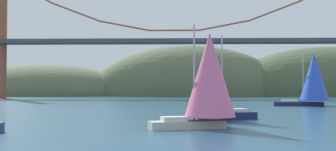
# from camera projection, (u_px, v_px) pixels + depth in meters

# --- Properties ---
(ground_plane) EXTENTS (360.00, 360.00, 0.00)m
(ground_plane) POSITION_uv_depth(u_px,v_px,m) (156.00, 139.00, 26.23)
(ground_plane) COLOR navy
(headland_left) EXTENTS (76.08, 44.00, 25.51)m
(headland_left) POSITION_uv_depth(u_px,v_px,m) (40.00, 96.00, 162.68)
(headland_left) COLOR #5B6647
(headland_left) RESTS_ON ground_plane
(headland_right) EXTENTS (84.48, 44.00, 38.77)m
(headland_right) POSITION_uv_depth(u_px,v_px,m) (326.00, 96.00, 159.41)
(headland_right) COLOR #4C5B3D
(headland_right) RESTS_ON ground_plane
(headland_center) EXTENTS (80.17, 44.00, 40.29)m
(headland_center) POSITION_uv_depth(u_px,v_px,m) (188.00, 96.00, 160.97)
(headland_center) COLOR #5B6647
(headland_center) RESTS_ON ground_plane
(suspension_bridge) EXTENTS (141.88, 6.00, 38.18)m
(suspension_bridge) POSITION_uv_depth(u_px,v_px,m) (174.00, 39.00, 121.68)
(suspension_bridge) COLOR brown
(suspension_bridge) RESTS_ON ground_plane
(sailboat_pink_spinnaker) EXTENTS (7.72, 5.25, 8.50)m
(sailboat_pink_spinnaker) POSITION_uv_depth(u_px,v_px,m) (208.00, 77.00, 33.09)
(sailboat_pink_spinnaker) COLOR #B7B2A8
(sailboat_pink_spinnaker) RESTS_ON ground_plane
(sailboat_scarlet_sail) EXTENTS (7.84, 5.64, 8.80)m
(sailboat_scarlet_sail) POSITION_uv_depth(u_px,v_px,m) (212.00, 76.00, 41.45)
(sailboat_scarlet_sail) COLOR #191E4C
(sailboat_scarlet_sail) RESTS_ON ground_plane
(sailboat_blue_spinnaker) EXTENTS (10.06, 6.01, 10.55)m
(sailboat_blue_spinnaker) POSITION_uv_depth(u_px,v_px,m) (313.00, 78.00, 71.62)
(sailboat_blue_spinnaker) COLOR #191E4C
(sailboat_blue_spinnaker) RESTS_ON ground_plane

